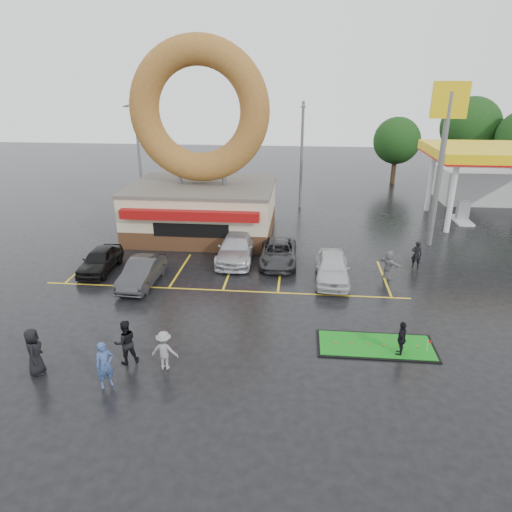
# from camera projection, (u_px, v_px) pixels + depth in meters

# --- Properties ---
(ground) EXTENTS (120.00, 120.00, 0.00)m
(ground) POSITION_uv_depth(u_px,v_px,m) (211.00, 321.00, 21.62)
(ground) COLOR black
(ground) RESTS_ON ground
(donut_shop) EXTENTS (10.20, 8.70, 13.50)m
(donut_shop) POSITION_uv_depth(u_px,v_px,m) (202.00, 173.00, 32.28)
(donut_shop) COLOR #472B19
(donut_shop) RESTS_ON ground
(gas_station) EXTENTS (12.30, 13.65, 5.90)m
(gas_station) POSITION_uv_depth(u_px,v_px,m) (494.00, 169.00, 37.83)
(gas_station) COLOR silver
(gas_station) RESTS_ON ground
(shell_sign) EXTENTS (2.20, 0.36, 10.60)m
(shell_sign) POSITION_uv_depth(u_px,v_px,m) (445.00, 135.00, 28.85)
(shell_sign) COLOR slate
(shell_sign) RESTS_ON ground
(streetlight_left) EXTENTS (0.40, 2.21, 9.00)m
(streetlight_left) POSITION_uv_depth(u_px,v_px,m) (139.00, 152.00, 39.25)
(streetlight_left) COLOR slate
(streetlight_left) RESTS_ON ground
(streetlight_mid) EXTENTS (0.40, 2.21, 9.00)m
(streetlight_mid) POSITION_uv_depth(u_px,v_px,m) (302.00, 153.00, 38.89)
(streetlight_mid) COLOR slate
(streetlight_mid) RESTS_ON ground
(streetlight_right) EXTENTS (0.40, 2.21, 9.00)m
(streetlight_right) POSITION_uv_depth(u_px,v_px,m) (443.00, 153.00, 38.71)
(streetlight_right) COLOR slate
(streetlight_right) RESTS_ON ground
(tree_far_c) EXTENTS (6.30, 6.30, 9.00)m
(tree_far_c) POSITION_uv_depth(u_px,v_px,m) (471.00, 127.00, 48.96)
(tree_far_c) COLOR #332114
(tree_far_c) RESTS_ON ground
(tree_far_d) EXTENTS (4.90, 4.90, 7.00)m
(tree_far_d) POSITION_uv_depth(u_px,v_px,m) (397.00, 141.00, 48.32)
(tree_far_d) COLOR #332114
(tree_far_d) RESTS_ON ground
(car_black) EXTENTS (1.70, 4.13, 1.40)m
(car_black) POSITION_uv_depth(u_px,v_px,m) (100.00, 260.00, 27.04)
(car_black) COLOR black
(car_black) RESTS_ON ground
(car_dgrey) EXTENTS (1.71, 4.42, 1.43)m
(car_dgrey) POSITION_uv_depth(u_px,v_px,m) (142.00, 272.00, 25.29)
(car_dgrey) COLOR #2C2C2E
(car_dgrey) RESTS_ON ground
(car_silver) EXTENTS (2.24, 5.39, 1.56)m
(car_silver) POSITION_uv_depth(u_px,v_px,m) (236.00, 248.00, 28.74)
(car_silver) COLOR #AEAEB3
(car_silver) RESTS_ON ground
(car_grey) EXTENTS (2.31, 4.84, 1.33)m
(car_grey) POSITION_uv_depth(u_px,v_px,m) (278.00, 253.00, 28.23)
(car_grey) COLOR #303033
(car_grey) RESTS_ON ground
(car_white) EXTENTS (1.97, 4.66, 1.57)m
(car_white) POSITION_uv_depth(u_px,v_px,m) (332.00, 267.00, 25.74)
(car_white) COLOR silver
(car_white) RESTS_ON ground
(person_blue) EXTENTS (0.80, 0.77, 1.84)m
(person_blue) POSITION_uv_depth(u_px,v_px,m) (105.00, 365.00, 16.78)
(person_blue) COLOR #334A7F
(person_blue) RESTS_ON ground
(person_blackjkt) EXTENTS (1.15, 1.09, 1.88)m
(person_blackjkt) POSITION_uv_depth(u_px,v_px,m) (125.00, 342.00, 18.20)
(person_blackjkt) COLOR black
(person_blackjkt) RESTS_ON ground
(person_hoodie) EXTENTS (1.09, 0.66, 1.64)m
(person_hoodie) POSITION_uv_depth(u_px,v_px,m) (164.00, 350.00, 17.85)
(person_hoodie) COLOR gray
(person_hoodie) RESTS_ON ground
(person_bystander) EXTENTS (0.88, 1.09, 1.94)m
(person_bystander) POSITION_uv_depth(u_px,v_px,m) (34.00, 352.00, 17.51)
(person_bystander) COLOR black
(person_bystander) RESTS_ON ground
(person_cameraman) EXTENTS (0.65, 0.98, 1.55)m
(person_cameraman) POSITION_uv_depth(u_px,v_px,m) (402.00, 339.00, 18.74)
(person_cameraman) COLOR black
(person_cameraman) RESTS_ON ground
(person_walker_near) EXTENTS (1.39, 1.51, 1.68)m
(person_walker_near) POSITION_uv_depth(u_px,v_px,m) (389.00, 264.00, 26.01)
(person_walker_near) COLOR gray
(person_walker_near) RESTS_ON ground
(person_walker_far) EXTENTS (0.66, 0.50, 1.65)m
(person_walker_far) POSITION_uv_depth(u_px,v_px,m) (417.00, 254.00, 27.54)
(person_walker_far) COLOR black
(person_walker_far) RESTS_ON ground
(dumpster) EXTENTS (1.90, 1.35, 1.30)m
(dumpster) POSITION_uv_depth(u_px,v_px,m) (144.00, 221.00, 34.56)
(dumpster) COLOR #19431C
(dumpster) RESTS_ON ground
(putting_green) EXTENTS (5.01, 2.17, 0.63)m
(putting_green) POSITION_uv_depth(u_px,v_px,m) (376.00, 346.00, 19.60)
(putting_green) COLOR black
(putting_green) RESTS_ON ground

